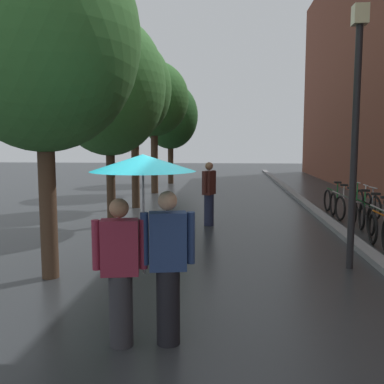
# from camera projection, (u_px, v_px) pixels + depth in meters

# --- Properties ---
(ground_plane) EXTENTS (80.00, 80.00, 0.00)m
(ground_plane) POSITION_uv_depth(u_px,v_px,m) (189.00, 337.00, 4.98)
(ground_plane) COLOR #26282B
(kerb_strip) EXTENTS (0.30, 36.00, 0.12)m
(kerb_strip) POSITION_uv_depth(u_px,v_px,m) (309.00, 206.00, 14.62)
(kerb_strip) COLOR slate
(kerb_strip) RESTS_ON ground
(street_tree_0) EXTENTS (3.07, 3.07, 5.62)m
(street_tree_0) POSITION_uv_depth(u_px,v_px,m) (42.00, 38.00, 6.72)
(street_tree_0) COLOR #473323
(street_tree_0) RESTS_ON ground
(street_tree_1) EXTENTS (2.92, 2.92, 5.42)m
(street_tree_1) POSITION_uv_depth(u_px,v_px,m) (109.00, 86.00, 11.09)
(street_tree_1) COLOR #473323
(street_tree_1) RESTS_ON ground
(street_tree_2) EXTENTS (2.46, 2.46, 5.54)m
(street_tree_2) POSITION_uv_depth(u_px,v_px,m) (134.00, 90.00, 14.27)
(street_tree_2) COLOR #473323
(street_tree_2) RESTS_ON ground
(street_tree_3) EXTENTS (2.96, 2.96, 5.61)m
(street_tree_3) POSITION_uv_depth(u_px,v_px,m) (154.00, 99.00, 18.38)
(street_tree_3) COLOR #473323
(street_tree_3) RESTS_ON ground
(street_tree_4) EXTENTS (2.89, 2.89, 5.30)m
(street_tree_4) POSITION_uv_depth(u_px,v_px,m) (170.00, 116.00, 22.75)
(street_tree_4) COLOR #473323
(street_tree_4) RESTS_ON ground
(parked_bicycle_4) EXTENTS (1.16, 0.83, 0.96)m
(parked_bicycle_4) POSITION_uv_depth(u_px,v_px,m) (383.00, 216.00, 10.85)
(parked_bicycle_4) COLOR black
(parked_bicycle_4) RESTS_ON ground
(parked_bicycle_5) EXTENTS (1.09, 0.71, 0.96)m
(parked_bicycle_5) POSITION_uv_depth(u_px,v_px,m) (372.00, 211.00, 11.60)
(parked_bicycle_5) COLOR black
(parked_bicycle_5) RESTS_ON ground
(parked_bicycle_6) EXTENTS (1.17, 0.85, 0.96)m
(parked_bicycle_6) POSITION_uv_depth(u_px,v_px,m) (358.00, 207.00, 12.29)
(parked_bicycle_6) COLOR black
(parked_bicycle_6) RESTS_ON ground
(parked_bicycle_7) EXTENTS (1.08, 0.71, 0.96)m
(parked_bicycle_7) POSITION_uv_depth(u_px,v_px,m) (350.00, 203.00, 13.05)
(parked_bicycle_7) COLOR black
(parked_bicycle_7) RESTS_ON ground
(parked_bicycle_8) EXTENTS (1.12, 0.77, 0.96)m
(parked_bicycle_8) POSITION_uv_depth(u_px,v_px,m) (343.00, 200.00, 13.91)
(parked_bicycle_8) COLOR black
(parked_bicycle_8) RESTS_ON ground
(couple_under_umbrella) EXTENTS (1.13, 1.13, 2.10)m
(couple_under_umbrella) POSITION_uv_depth(u_px,v_px,m) (144.00, 219.00, 4.65)
(couple_under_umbrella) COLOR #2D2D33
(couple_under_umbrella) RESTS_ON ground
(street_lamp_post) EXTENTS (0.24, 0.24, 4.48)m
(street_lamp_post) POSITION_uv_depth(u_px,v_px,m) (356.00, 119.00, 7.38)
(street_lamp_post) COLOR black
(street_lamp_post) RESTS_ON ground
(pedestrian_walking_midground) EXTENTS (0.36, 0.55, 1.69)m
(pedestrian_walking_midground) POSITION_uv_depth(u_px,v_px,m) (209.00, 193.00, 11.49)
(pedestrian_walking_midground) COLOR #1E233D
(pedestrian_walking_midground) RESTS_ON ground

